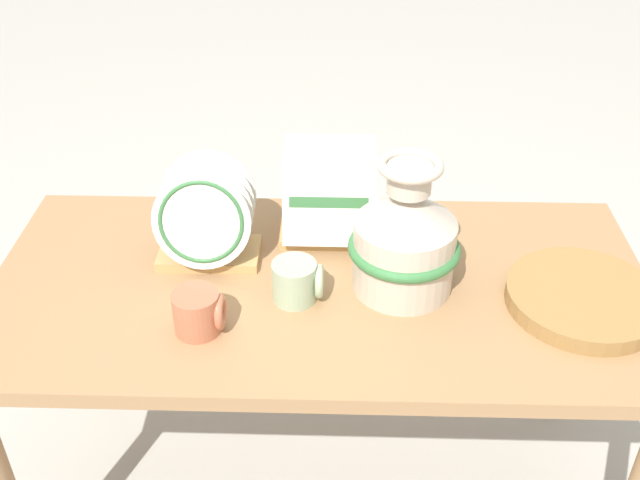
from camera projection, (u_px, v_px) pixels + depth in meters
name	position (u px, v px, depth m)	size (l,w,h in m)	color
display_table	(320.00, 311.00, 1.66)	(1.42, 0.69, 0.67)	#9E754C
ceramic_vase	(405.00, 237.00, 1.53)	(0.23, 0.23, 0.30)	beige
dish_rack_round_plates	(206.00, 224.00, 1.63)	(0.22, 0.17, 0.23)	tan
dish_rack_square_plates	(329.00, 208.00, 1.71)	(0.22, 0.17, 0.23)	tan
wicker_charger_stack	(583.00, 298.00, 1.54)	(0.32, 0.32, 0.04)	olive
mug_terracotta_glaze	(199.00, 312.00, 1.46)	(0.10, 0.09, 0.09)	#B76647
mug_sage_glaze	(297.00, 281.00, 1.54)	(0.10, 0.09, 0.09)	#9EB28E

